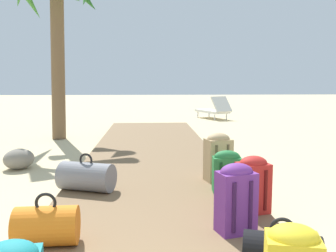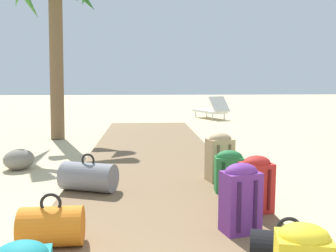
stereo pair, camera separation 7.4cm
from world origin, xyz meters
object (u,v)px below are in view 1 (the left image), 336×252
object	(u,v)px
duffel_bag_orange	(47,226)
duffel_bag_grey	(86,177)
backpack_tan	(218,156)
lounge_chair	(214,110)
palm_tree_far_left	(55,4)
backpack_green	(227,170)
backpack_purple	(236,196)
backpack_red	(253,183)

from	to	relation	value
duffel_bag_orange	duffel_bag_grey	bearing A→B (deg)	87.06
backpack_tan	lounge_chair	world-z (taller)	lounge_chair
duffel_bag_orange	lounge_chair	xyz separation A→B (m)	(3.12, 10.13, 0.09)
backpack_tan	duffel_bag_grey	xyz separation A→B (m)	(-1.60, -0.34, -0.16)
duffel_bag_orange	palm_tree_far_left	size ratio (longest dim) A/B	0.12
palm_tree_far_left	backpack_green	bearing A→B (deg)	-57.64
backpack_green	palm_tree_far_left	size ratio (longest dim) A/B	0.12
backpack_green	palm_tree_far_left	world-z (taller)	palm_tree_far_left
backpack_green	duffel_bag_orange	bearing A→B (deg)	-142.21
backpack_purple	duffel_bag_orange	world-z (taller)	backpack_purple
backpack_tan	palm_tree_far_left	bearing A→B (deg)	125.07
duffel_bag_orange	duffel_bag_grey	size ratio (longest dim) A/B	0.70
lounge_chair	backpack_green	bearing A→B (deg)	-99.24
backpack_green	backpack_tan	bearing A→B (deg)	91.33
backpack_green	palm_tree_far_left	xyz separation A→B (m)	(-2.97, 4.68, 2.72)
backpack_purple	palm_tree_far_left	bearing A→B (deg)	115.65
palm_tree_far_left	backpack_purple	bearing A→B (deg)	-64.35
backpack_purple	backpack_red	world-z (taller)	backpack_purple
backpack_tan	backpack_green	bearing A→B (deg)	-88.67
backpack_green	lounge_chair	size ratio (longest dim) A/B	0.29
backpack_red	duffel_bag_grey	world-z (taller)	backpack_red
backpack_tan	lounge_chair	distance (m)	8.48
duffel_bag_grey	backpack_green	bearing A→B (deg)	-4.64
backpack_red	lounge_chair	size ratio (longest dim) A/B	0.34
backpack_green	backpack_red	bearing A→B (deg)	-80.48
duffel_bag_grey	lounge_chair	bearing A→B (deg)	70.70
backpack_green	backpack_purple	size ratio (longest dim) A/B	0.81
backpack_tan	duffel_bag_grey	world-z (taller)	backpack_tan
duffel_bag_orange	palm_tree_far_left	distance (m)	6.74
backpack_green	duffel_bag_grey	world-z (taller)	backpack_green
backpack_tan	palm_tree_far_left	world-z (taller)	palm_tree_far_left
backpack_tan	palm_tree_far_left	size ratio (longest dim) A/B	0.15
backpack_green	duffel_bag_grey	size ratio (longest dim) A/B	0.69
duffel_bag_grey	palm_tree_far_left	size ratio (longest dim) A/B	0.17
backpack_green	backpack_tan	world-z (taller)	backpack_tan
duffel_bag_orange	palm_tree_far_left	bearing A→B (deg)	102.09
backpack_green	lounge_chair	bearing A→B (deg)	80.76
backpack_green	palm_tree_far_left	bearing A→B (deg)	122.36
backpack_red	duffel_bag_grey	xyz separation A→B (m)	(-1.72, 0.80, -0.12)
lounge_chair	backpack_purple	bearing A→B (deg)	-99.14
backpack_red	palm_tree_far_left	bearing A→B (deg)	119.92
duffel_bag_orange	lounge_chair	distance (m)	10.60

